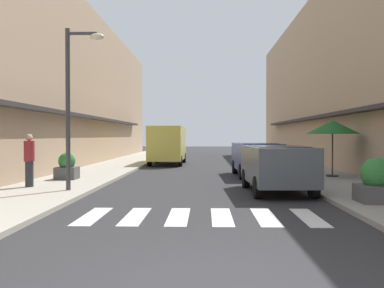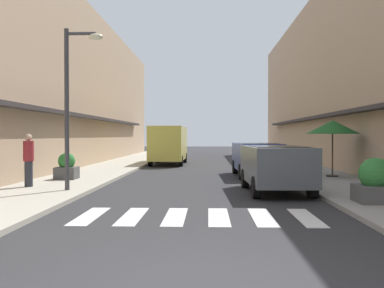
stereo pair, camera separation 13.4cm
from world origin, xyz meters
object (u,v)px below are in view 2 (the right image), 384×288
object	(u,v)px
planter_midblock	(67,167)
cafe_umbrella	(333,127)
planter_corner	(375,182)
pedestrian_walking_near	(29,159)
parked_car_mid	(256,155)
parked_car_near	(276,163)
street_lamp	(73,91)
delivery_van	(169,142)

from	to	relation	value
planter_midblock	cafe_umbrella	bearing A→B (deg)	7.61
planter_corner	pedestrian_walking_near	distance (m)	10.49
cafe_umbrella	planter_midblock	xyz separation A→B (m)	(-10.51, -1.40, -1.56)
parked_car_mid	pedestrian_walking_near	bearing A→B (deg)	-147.03
parked_car_near	planter_midblock	distance (m)	8.10
parked_car_mid	street_lamp	bearing A→B (deg)	-136.14
planter_corner	planter_midblock	world-z (taller)	planter_corner
cafe_umbrella	planter_midblock	bearing A→B (deg)	-172.39
street_lamp	planter_midblock	size ratio (longest dim) A/B	4.86
parked_car_mid	planter_midblock	bearing A→B (deg)	-161.03
parked_car_near	planter_corner	world-z (taller)	parked_car_near
parked_car_near	street_lamp	xyz separation A→B (m)	(-6.23, -0.46, 2.24)
planter_midblock	pedestrian_walking_near	bearing A→B (deg)	-99.29
parked_car_near	planter_corner	xyz separation A→B (m)	(2.06, -2.68, -0.30)
delivery_van	pedestrian_walking_near	bearing A→B (deg)	-104.57
pedestrian_walking_near	parked_car_near	bearing A→B (deg)	-122.96
street_lamp	planter_corner	xyz separation A→B (m)	(8.29, -2.22, -2.54)
parked_car_near	delivery_van	bearing A→B (deg)	108.65
delivery_van	pedestrian_walking_near	size ratio (longest dim) A/B	3.15
street_lamp	planter_corner	distance (m)	8.95
planter_midblock	pedestrian_walking_near	size ratio (longest dim) A/B	0.59
planter_corner	planter_midblock	xyz separation A→B (m)	(-9.61, 5.61, -0.05)
street_lamp	planter_midblock	world-z (taller)	street_lamp
parked_car_near	planter_midblock	xyz separation A→B (m)	(-7.55, 2.93, -0.35)
street_lamp	parked_car_near	bearing A→B (deg)	4.25
street_lamp	planter_midblock	distance (m)	4.47
parked_car_near	street_lamp	size ratio (longest dim) A/B	0.83
pedestrian_walking_near	cafe_umbrella	bearing A→B (deg)	-100.41
parked_car_mid	planter_midblock	distance (m)	7.99
cafe_umbrella	pedestrian_walking_near	world-z (taller)	cafe_umbrella
parked_car_mid	pedestrian_walking_near	xyz separation A→B (m)	(-7.97, -5.17, 0.11)
delivery_van	street_lamp	world-z (taller)	street_lamp
cafe_umbrella	planter_corner	bearing A→B (deg)	-97.32
cafe_umbrella	delivery_van	bearing A→B (deg)	129.38
parked_car_mid	planter_corner	size ratio (longest dim) A/B	3.89
street_lamp	planter_midblock	bearing A→B (deg)	111.21
pedestrian_walking_near	parked_car_mid	bearing A→B (deg)	-87.44
planter_corner	parked_car_mid	bearing A→B (deg)	104.10
planter_corner	delivery_van	bearing A→B (deg)	112.25
delivery_van	planter_corner	size ratio (longest dim) A/B	4.85
planter_midblock	pedestrian_walking_near	world-z (taller)	pedestrian_walking_near
parked_car_near	cafe_umbrella	bearing A→B (deg)	55.65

